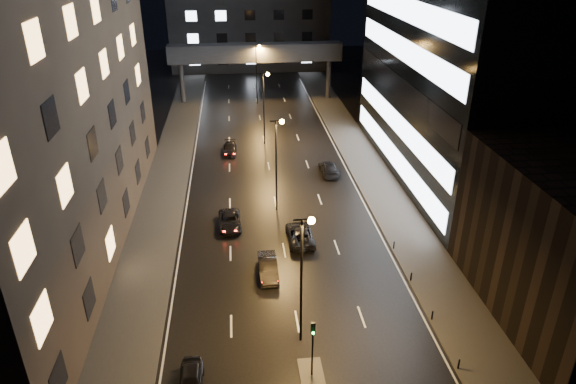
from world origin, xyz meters
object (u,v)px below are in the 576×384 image
at_px(car_away_b, 268,267).
at_px(car_away_a, 191,381).
at_px(car_away_c, 230,221).
at_px(car_toward_a, 300,234).
at_px(car_toward_b, 329,168).
at_px(car_away_d, 230,149).

bearing_deg(car_away_b, car_away_a, -116.42).
bearing_deg(car_away_a, car_away_c, 82.59).
distance_m(car_away_a, car_toward_a, 19.60).
bearing_deg(car_away_b, car_away_c, 110.05).
bearing_deg(car_toward_b, car_away_b, 66.61).
relative_size(car_away_a, car_away_b, 0.87).
height_order(car_away_d, car_toward_a, car_toward_a).
relative_size(car_away_d, car_toward_a, 0.83).
bearing_deg(car_toward_a, car_away_b, 55.97).
xyz_separation_m(car_away_a, car_away_c, (2.60, 20.66, -0.00)).
bearing_deg(car_away_d, car_away_a, -92.57).
xyz_separation_m(car_away_a, car_away_b, (5.84, 12.04, 0.08)).
xyz_separation_m(car_away_c, car_away_d, (0.10, 19.99, -0.03)).
bearing_deg(car_toward_a, car_away_a, 61.19).
relative_size(car_away_b, car_away_c, 0.95).
bearing_deg(car_away_c, car_away_d, 87.75).
height_order(car_away_b, car_away_c, car_away_b).
distance_m(car_away_b, car_toward_b, 22.32).
height_order(car_away_a, car_away_d, car_away_a).
relative_size(car_away_b, car_toward_a, 0.86).
xyz_separation_m(car_away_d, car_toward_b, (12.12, -8.18, 0.08)).
bearing_deg(car_toward_b, car_away_c, 44.38).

